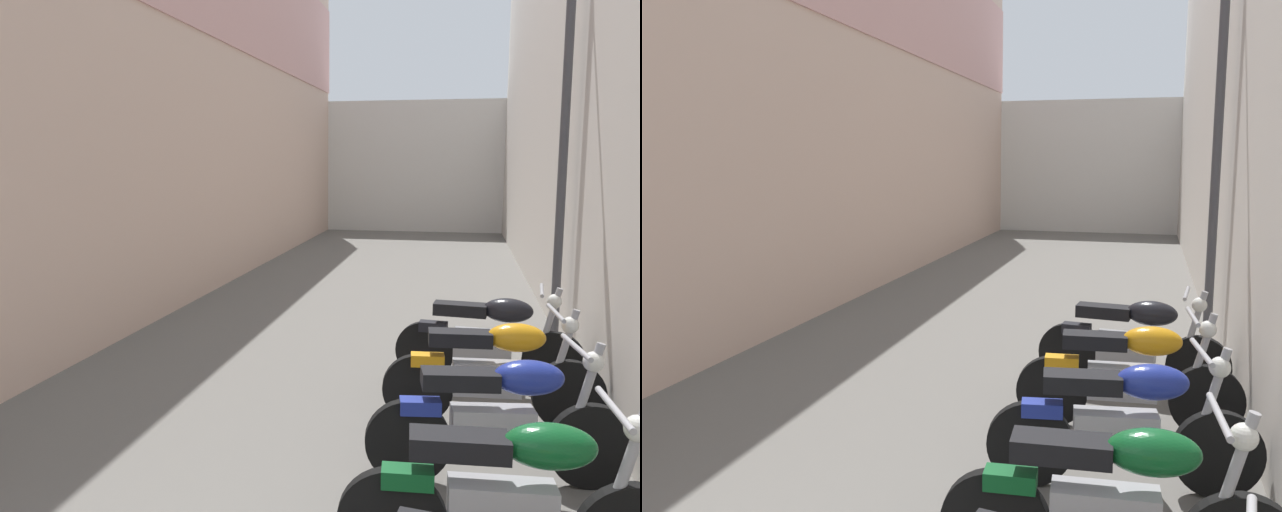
% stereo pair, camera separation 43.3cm
% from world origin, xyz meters
% --- Properties ---
extents(ground_plane, '(36.34, 36.34, 0.00)m').
position_xyz_m(ground_plane, '(0.00, 8.17, 0.00)').
color(ground_plane, '#66635E').
extents(building_left, '(0.45, 20.34, 7.60)m').
position_xyz_m(building_left, '(-2.88, 10.14, 3.84)').
color(building_left, beige).
rests_on(building_left, ground).
extents(building_right, '(0.45, 20.34, 7.82)m').
position_xyz_m(building_right, '(2.89, 10.17, 3.91)').
color(building_right, beige).
rests_on(building_right, ground).
extents(building_far_end, '(8.38, 2.00, 4.02)m').
position_xyz_m(building_far_end, '(0.00, 21.34, 2.01)').
color(building_far_end, silver).
rests_on(building_far_end, ground).
extents(motorcycle_third, '(1.85, 0.58, 1.04)m').
position_xyz_m(motorcycle_third, '(1.75, 3.17, 0.50)').
color(motorcycle_third, black).
rests_on(motorcycle_third, ground).
extents(motorcycle_fourth, '(1.84, 0.58, 1.04)m').
position_xyz_m(motorcycle_fourth, '(1.75, 4.26, 0.50)').
color(motorcycle_fourth, black).
rests_on(motorcycle_fourth, ground).
extents(motorcycle_fifth, '(1.85, 0.58, 1.04)m').
position_xyz_m(motorcycle_fifth, '(1.75, 5.30, 0.50)').
color(motorcycle_fifth, black).
rests_on(motorcycle_fifth, ground).
extents(motorcycle_sixth, '(1.85, 0.58, 1.04)m').
position_xyz_m(motorcycle_sixth, '(1.75, 6.34, 0.50)').
color(motorcycle_sixth, black).
rests_on(motorcycle_sixth, ground).
extents(street_lamp, '(0.79, 0.18, 4.55)m').
position_xyz_m(street_lamp, '(2.45, 7.62, 2.67)').
color(street_lamp, '#47474C').
rests_on(street_lamp, ground).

